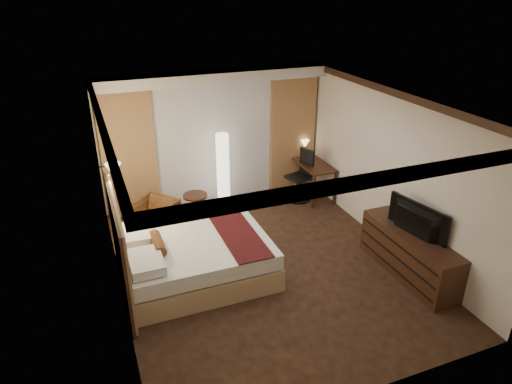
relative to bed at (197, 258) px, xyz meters
name	(u,v)px	position (x,y,z in m)	size (l,w,h in m)	color
floor	(265,265)	(1.09, -0.12, -0.32)	(4.50, 5.50, 0.01)	black
ceiling	(267,102)	(1.09, -0.12, 2.38)	(4.50, 5.50, 0.01)	white
back_wall	(213,137)	(1.09, 2.63, 1.03)	(4.50, 0.02, 2.70)	white
left_wall	(112,216)	(-1.16, -0.12, 1.03)	(0.02, 5.50, 2.70)	white
right_wall	(390,170)	(3.34, -0.12, 1.03)	(0.02, 5.50, 2.70)	white
crown_molding	(267,106)	(1.09, -0.12, 2.32)	(4.50, 5.50, 0.12)	black
soffit	(215,77)	(1.09, 2.38, 2.28)	(4.50, 0.50, 0.20)	white
curtain_sheer	(215,143)	(1.09, 2.55, 0.93)	(2.48, 0.04, 2.45)	silver
curtain_left_drape	(129,155)	(-0.61, 2.49, 0.93)	(1.00, 0.14, 2.45)	tan
curtain_right_drape	(292,134)	(2.79, 2.49, 0.93)	(1.00, 0.14, 2.45)	tan
wall_sconce	(114,170)	(-1.00, 0.86, 1.30)	(0.24, 0.24, 0.24)	white
bed	(197,258)	(0.00, 0.00, 0.00)	(2.21, 1.72, 0.65)	white
headboard	(120,249)	(-1.11, 0.00, 0.43)	(0.12, 2.02, 1.50)	tan
armchair	(154,216)	(-0.38, 1.58, 0.04)	(0.70, 0.65, 0.72)	#431F14
side_table	(196,207)	(0.46, 1.85, -0.06)	(0.47, 0.47, 0.52)	black
floor_lamp	(223,173)	(1.09, 2.04, 0.48)	(0.34, 0.34, 1.61)	white
desk	(312,180)	(3.04, 1.95, 0.05)	(0.55, 1.13, 0.75)	black
desk_lamp	(305,149)	(3.04, 2.37, 0.60)	(0.18, 0.18, 0.34)	#FFD899
office_chair	(299,176)	(2.68, 1.90, 0.22)	(0.52, 0.52, 1.09)	black
dresser	(409,254)	(3.09, -1.15, 0.04)	(0.50, 1.87, 0.73)	black
television	(414,216)	(3.06, -1.15, 0.71)	(1.07, 0.62, 0.14)	black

